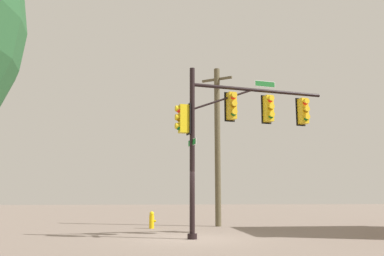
# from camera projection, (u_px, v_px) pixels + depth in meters

# --- Properties ---
(ground_plane) EXTENTS (120.00, 120.00, 0.00)m
(ground_plane) POSITION_uv_depth(u_px,v_px,m) (192.00, 239.00, 15.25)
(ground_plane) COLOR gray
(signal_pole_assembly) EXTENTS (6.42, 1.78, 6.59)m
(signal_pole_assembly) POSITION_uv_depth(u_px,v_px,m) (236.00, 119.00, 16.56)
(signal_pole_assembly) COLOR black
(signal_pole_assembly) RESTS_ON ground_plane
(utility_pole) EXTENTS (1.55, 1.12, 8.60)m
(utility_pole) POSITION_uv_depth(u_px,v_px,m) (218.00, 143.00, 22.31)
(utility_pole) COLOR brown
(utility_pole) RESTS_ON ground_plane
(fire_hydrant) EXTENTS (0.33, 0.24, 0.83)m
(fire_hydrant) POSITION_uv_depth(u_px,v_px,m) (152.00, 220.00, 20.26)
(fire_hydrant) COLOR #E6B70E
(fire_hydrant) RESTS_ON ground_plane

